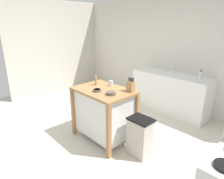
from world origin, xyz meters
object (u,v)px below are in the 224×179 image
bottle_dish_soap (200,75)px  kitchen_island (104,112)px  pepper_grinder (96,80)px  bowl_ceramic_wide (97,90)px  drinking_cup (111,83)px  sink_faucet (175,68)px  knife_block (131,86)px  trash_bin (140,137)px  bowl_ceramic_small (111,93)px

bottle_dish_soap → kitchen_island: bearing=-111.9°
kitchen_island → pepper_grinder: (-0.28, 0.07, 0.50)m
bowl_ceramic_wide → bottle_dish_soap: size_ratio=0.73×
drinking_cup → sink_faucet: sink_faucet is taller
kitchen_island → knife_block: knife_block is taller
bowl_ceramic_wide → drinking_cup: bearing=99.4°
knife_block → bottle_dish_soap: bearing=76.9°
trash_bin → sink_faucet: size_ratio=2.86×
trash_bin → drinking_cup: bearing=170.1°
knife_block → bowl_ceramic_wide: knife_block is taller
knife_block → bowl_ceramic_small: size_ratio=1.59×
drinking_cup → trash_bin: bearing=-9.9°
knife_block → bowl_ceramic_small: bearing=-109.0°
trash_bin → sink_faucet: bearing=106.2°
knife_block → kitchen_island: bearing=-147.2°
kitchen_island → pepper_grinder: pepper_grinder is taller
kitchen_island → knife_block: size_ratio=4.25×
sink_faucet → drinking_cup: bearing=-97.5°
knife_block → bottle_dish_soap: knife_block is taller
kitchen_island → bowl_ceramic_wide: (0.01, -0.14, 0.43)m
knife_block → bottle_dish_soap: (0.40, 1.71, -0.04)m
drinking_cup → kitchen_island: bearing=-76.3°
bowl_ceramic_small → drinking_cup: 0.45m
kitchen_island → knife_block: bearing=32.8°
bowl_ceramic_small → sink_faucet: bearing=92.5°
trash_bin → bottle_dish_soap: size_ratio=3.50×
sink_faucet → bottle_dish_soap: sink_faucet is taller
knife_block → trash_bin: bearing=-24.4°
bowl_ceramic_wide → knife_block: bearing=45.7°
drinking_cup → trash_bin: 1.05m
bowl_ceramic_wide → sink_faucet: (0.18, 2.18, 0.06)m
bowl_ceramic_wide → bowl_ceramic_small: bearing=12.2°
trash_bin → bottle_dish_soap: (0.04, 1.88, 0.66)m
bowl_ceramic_small → bottle_dish_soap: (0.51, 2.05, 0.02)m
drinking_cup → pepper_grinder: 0.28m
bowl_ceramic_wide → pepper_grinder: (-0.29, 0.21, 0.07)m
knife_block → bottle_dish_soap: size_ratio=1.33×
bowl_ceramic_small → drinking_cup: size_ratio=1.64×
pepper_grinder → trash_bin: (1.03, 0.02, -0.70)m
bowl_ceramic_wide → sink_faucet: size_ratio=0.60×
kitchen_island → bowl_ceramic_small: bearing=-17.0°
pepper_grinder → bowl_ceramic_small: bearing=-15.3°
bowl_ceramic_small → pepper_grinder: pepper_grinder is taller
kitchen_island → bottle_dish_soap: (0.79, 1.96, 0.46)m
knife_block → bowl_ceramic_wide: bearing=-134.3°
sink_faucet → bottle_dish_soap: bearing=-6.6°
drinking_cup → bottle_dish_soap: bearing=64.1°
kitchen_island → knife_block: (0.39, 0.25, 0.50)m
bowl_ceramic_small → bowl_ceramic_wide: bowl_ceramic_small is taller
sink_faucet → bottle_dish_soap: (0.61, -0.07, -0.03)m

